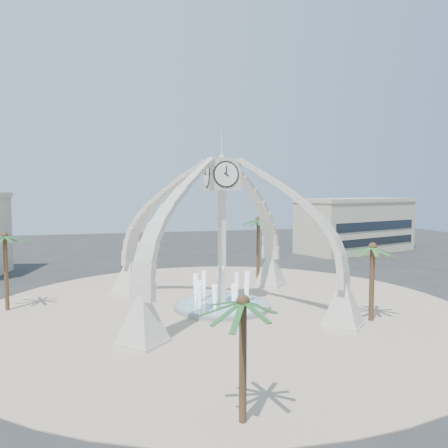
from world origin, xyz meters
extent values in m
plane|color=#282828|center=(0.00, 0.00, 0.00)|extent=(140.00, 140.00, 0.00)
cylinder|color=tan|center=(0.00, 0.00, 0.03)|extent=(40.00, 40.00, 0.06)
cube|color=beige|center=(0.00, 0.00, 4.90)|extent=(0.55, 0.55, 9.80)
cube|color=beige|center=(0.00, 0.00, 11.05)|extent=(2.50, 2.50, 2.50)
cone|color=beige|center=(0.00, 0.00, 14.30)|extent=(0.20, 0.20, 4.00)
cylinder|color=white|center=(0.00, -1.29, 11.05)|extent=(1.84, 0.04, 1.84)
pyramid|color=beige|center=(7.07, 7.07, 1.60)|extent=(3.80, 3.80, 3.20)
pyramid|color=beige|center=(-7.07, 7.07, 1.60)|extent=(3.80, 3.80, 3.20)
pyramid|color=beige|center=(-7.07, -7.07, 1.60)|extent=(3.80, 3.80, 3.20)
pyramid|color=beige|center=(7.07, -7.07, 1.60)|extent=(3.80, 3.80, 3.20)
cylinder|color=gray|center=(0.00, 0.00, 0.20)|extent=(8.00, 8.00, 0.40)
cylinder|color=#89BACD|center=(0.00, 0.00, 0.42)|extent=(7.40, 7.40, 0.04)
cone|color=white|center=(0.00, 0.00, 2.02)|extent=(0.60, 0.60, 3.20)
cube|color=beige|center=(30.00, 28.00, 4.00)|extent=(21.49, 13.79, 8.00)
cube|color=beige|center=(30.00, 28.00, 8.30)|extent=(21.87, 14.17, 0.60)
cylinder|color=brown|center=(9.87, -6.35, 2.86)|extent=(0.37, 0.37, 5.72)
cylinder|color=brown|center=(-17.05, 3.96, 3.13)|extent=(0.33, 0.33, 6.27)
cylinder|color=brown|center=(7.02, 10.75, 3.38)|extent=(0.39, 0.39, 6.75)
cylinder|color=brown|center=(-3.82, -17.59, 2.66)|extent=(0.33, 0.33, 5.32)
camera|label=1|loc=(-9.22, -34.38, 9.70)|focal=35.00mm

